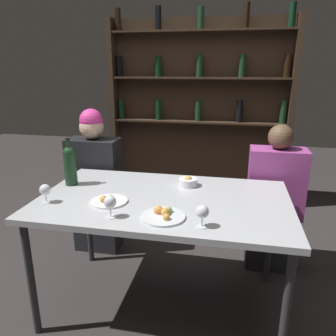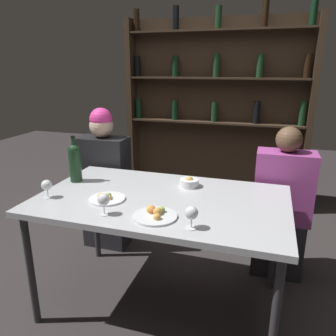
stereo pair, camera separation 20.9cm
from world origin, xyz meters
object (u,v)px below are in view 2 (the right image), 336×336
at_px(wine_bottle, 75,161).
at_px(seated_person_left, 105,183).
at_px(wine_glass_2, 47,186).
at_px(wine_glass_0, 192,214).
at_px(food_plate_0, 107,198).
at_px(food_plate_1, 155,214).
at_px(seated_person_right, 281,209).
at_px(wine_glass_1, 104,200).
at_px(snack_bowl, 189,182).

distance_m(wine_bottle, seated_person_left, 0.61).
bearing_deg(seated_person_left, wine_glass_2, -86.25).
height_order(wine_glass_0, food_plate_0, wine_glass_0).
bearing_deg(food_plate_1, seated_person_right, 51.92).
height_order(wine_glass_1, wine_glass_2, wine_glass_1).
xyz_separation_m(wine_bottle, seated_person_left, (-0.05, 0.50, -0.34)).
bearing_deg(wine_bottle, food_plate_0, -33.99).
bearing_deg(seated_person_right, wine_glass_2, -149.76).
bearing_deg(seated_person_right, seated_person_left, -180.00).
bearing_deg(seated_person_left, wine_glass_1, -61.78).
xyz_separation_m(wine_glass_2, food_plate_1, (0.72, -0.06, -0.06)).
bearing_deg(seated_person_right, wine_glass_1, -135.84).
distance_m(wine_glass_0, wine_glass_2, 0.94).
relative_size(wine_bottle, seated_person_right, 0.28).
distance_m(food_plate_1, snack_bowl, 0.51).
relative_size(wine_bottle, food_plate_0, 1.48).
xyz_separation_m(wine_glass_1, snack_bowl, (0.34, 0.56, -0.05)).
xyz_separation_m(wine_glass_1, seated_person_left, (-0.50, 0.93, -0.27)).
xyz_separation_m(wine_bottle, wine_glass_1, (0.44, -0.43, -0.06)).
bearing_deg(wine_glass_2, wine_glass_0, -7.69).
distance_m(wine_glass_1, food_plate_0, 0.22).
bearing_deg(food_plate_0, snack_bowl, 41.52).
bearing_deg(food_plate_1, snack_bowl, 82.61).
distance_m(wine_bottle, food_plate_0, 0.46).
xyz_separation_m(wine_bottle, food_plate_0, (0.36, -0.24, -0.14)).
bearing_deg(seated_person_right, wine_glass_0, -116.38).
bearing_deg(snack_bowl, seated_person_right, 30.90).
height_order(wine_glass_1, seated_person_right, seated_person_right).
bearing_deg(wine_glass_2, food_plate_1, -4.37).
relative_size(food_plate_1, seated_person_left, 0.19).
bearing_deg(wine_glass_1, food_plate_1, 11.76).
xyz_separation_m(snack_bowl, seated_person_left, (-0.84, 0.37, -0.22)).
height_order(snack_bowl, seated_person_left, seated_person_left).
bearing_deg(food_plate_1, food_plate_0, 160.16).
bearing_deg(wine_bottle, snack_bowl, 9.44).
bearing_deg(food_plate_0, seated_person_right, 35.56).
distance_m(wine_bottle, snack_bowl, 0.80).
distance_m(wine_bottle, seated_person_right, 1.54).
distance_m(wine_glass_0, seated_person_left, 1.39).
xyz_separation_m(snack_bowl, seated_person_right, (0.62, 0.37, -0.27)).
bearing_deg(wine_glass_2, snack_bowl, 29.71).
relative_size(wine_glass_0, seated_person_left, 0.10).
height_order(wine_bottle, seated_person_right, seated_person_right).
relative_size(wine_glass_0, wine_glass_2, 1.03).
distance_m(wine_glass_2, food_plate_1, 0.72).
bearing_deg(food_plate_1, wine_glass_1, -168.24).
distance_m(food_plate_1, seated_person_right, 1.14).
bearing_deg(wine_glass_0, wine_glass_1, 178.34).
bearing_deg(wine_bottle, seated_person_left, 96.23).
xyz_separation_m(food_plate_1, snack_bowl, (0.07, 0.50, 0.01)).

